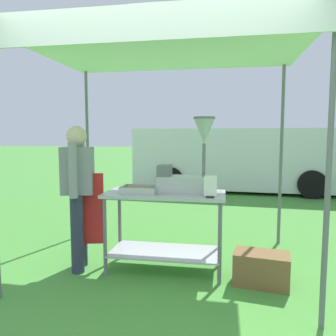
% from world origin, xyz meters
% --- Properties ---
extents(ground_plane, '(70.00, 70.00, 0.00)m').
position_xyz_m(ground_plane, '(0.00, 6.00, 0.00)').
color(ground_plane, '#478E38').
extents(stall_canopy, '(3.01, 2.28, 2.50)m').
position_xyz_m(stall_canopy, '(-0.03, 1.18, 2.41)').
color(stall_canopy, slate).
rests_on(stall_canopy, ground).
extents(donut_cart, '(1.31, 0.60, 0.88)m').
position_xyz_m(donut_cart, '(-0.03, 1.08, 0.63)').
color(donut_cart, '#B7B7BC').
rests_on(donut_cart, ground).
extents(donut_tray, '(0.40, 0.28, 0.07)m').
position_xyz_m(donut_tray, '(-0.30, 1.02, 0.91)').
color(donut_tray, '#B7B7BC').
rests_on(donut_tray, donut_cart).
extents(donut_fryer, '(0.62, 0.28, 0.82)m').
position_xyz_m(donut_fryer, '(0.22, 1.12, 1.16)').
color(donut_fryer, '#B7B7BC').
rests_on(donut_fryer, donut_cart).
extents(menu_sign, '(0.13, 0.05, 0.22)m').
position_xyz_m(menu_sign, '(0.47, 0.86, 0.98)').
color(menu_sign, black).
rests_on(menu_sign, donut_cart).
extents(vendor, '(0.47, 0.54, 1.61)m').
position_xyz_m(vendor, '(-0.99, 0.96, 0.90)').
color(vendor, '#2D3347').
rests_on(vendor, ground).
extents(supply_crate, '(0.59, 0.40, 0.33)m').
position_xyz_m(supply_crate, '(0.99, 0.90, 0.16)').
color(supply_crate, brown).
rests_on(supply_crate, ground).
extents(van_white, '(5.74, 2.37, 1.69)m').
position_xyz_m(van_white, '(1.03, 6.89, 0.88)').
color(van_white, white).
rests_on(van_white, ground).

